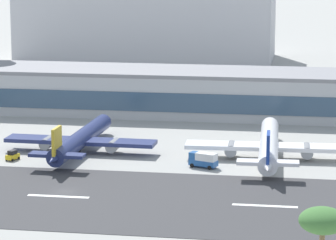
{
  "coord_description": "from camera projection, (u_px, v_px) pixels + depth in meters",
  "views": [
    {
      "loc": [
        47.12,
        -166.33,
        48.54
      ],
      "look_at": [
        15.3,
        30.09,
        8.73
      ],
      "focal_mm": 98.62,
      "sensor_mm": 36.0,
      "label": 1
    }
  ],
  "objects": [
    {
      "name": "airliner_gold_tail_gate_1",
      "position": [
        79.0,
        140.0,
        209.05
      ],
      "size": [
        34.9,
        44.74,
        9.33
      ],
      "rotation": [
        0.0,
        0.0,
        1.54
      ],
      "color": "navy",
      "rests_on": "ground_plane"
    },
    {
      "name": "palm_tree_2",
      "position": [
        323.0,
        223.0,
        115.28
      ],
      "size": [
        6.05,
        6.05,
        15.26
      ],
      "color": "brown",
      "rests_on": "ground_plane"
    },
    {
      "name": "service_box_truck_1",
      "position": [
        203.0,
        159.0,
        196.35
      ],
      "size": [
        6.46,
        4.31,
        3.25
      ],
      "rotation": [
        0.0,
        0.0,
        2.79
      ],
      "color": "#23569E",
      "rests_on": "ground_plane"
    },
    {
      "name": "runway_centreline_dash_5",
      "position": [
        265.0,
        206.0,
        168.54
      ],
      "size": [
        12.0,
        1.2,
        0.01
      ],
      "primitive_type": "cube",
      "color": "white",
      "rests_on": "runway_strip"
    },
    {
      "name": "distant_hotel_block",
      "position": [
        147.0,
        13.0,
        369.23
      ],
      "size": [
        100.98,
        38.76,
        36.01
      ],
      "primitive_type": "cube",
      "color": "#BCBCC1",
      "rests_on": "ground_plane"
    },
    {
      "name": "runway_strip",
      "position": [
        60.0,
        197.0,
        174.61
      ],
      "size": [
        800.0,
        41.31,
        0.08
      ],
      "primitive_type": "cube",
      "color": "#38383A",
      "rests_on": "ground_plane"
    },
    {
      "name": "ground_plane",
      "position": [
        65.0,
        192.0,
        177.91
      ],
      "size": [
        1400.0,
        1400.0,
        0.0
      ],
      "primitive_type": "plane",
      "color": "#9E9E99"
    },
    {
      "name": "terminal_building",
      "position": [
        192.0,
        92.0,
        254.69
      ],
      "size": [
        162.11,
        23.17,
        12.32
      ],
      "color": "#B7BABC",
      "rests_on": "ground_plane"
    },
    {
      "name": "service_baggage_tug_0",
      "position": [
        13.0,
        155.0,
        203.1
      ],
      "size": [
        2.72,
        3.55,
        2.2
      ],
      "rotation": [
        0.0,
        0.0,
        4.37
      ],
      "color": "gold",
      "rests_on": "ground_plane"
    },
    {
      "name": "runway_centreline_dash_4",
      "position": [
        58.0,
        196.0,
        174.66
      ],
      "size": [
        12.0,
        1.2,
        0.01
      ],
      "primitive_type": "cube",
      "color": "white",
      "rests_on": "runway_strip"
    },
    {
      "name": "airliner_navy_tail_gate_2",
      "position": [
        269.0,
        146.0,
        202.82
      ],
      "size": [
        37.25,
        46.78,
        9.76
      ],
      "rotation": [
        0.0,
        0.0,
        1.61
      ],
      "color": "white",
      "rests_on": "ground_plane"
    }
  ]
}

